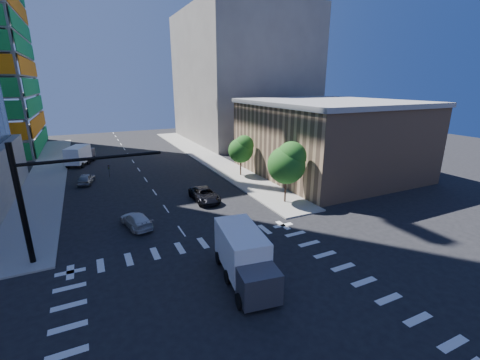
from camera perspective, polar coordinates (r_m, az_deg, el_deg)
ground at (r=20.42m, az=-0.32°, el=-22.47°), size 160.00×160.00×0.00m
road_markings at (r=20.42m, az=-0.32°, el=-22.46°), size 20.00×20.00×0.01m
sidewalk_ne at (r=59.00m, az=-6.12°, el=4.21°), size 5.00×60.00×0.15m
sidewalk_nw at (r=56.05m, az=-30.90°, el=1.18°), size 5.00×60.00×0.15m
commercial_building at (r=48.81m, az=15.35°, el=7.31°), size 20.50×22.50×10.60m
bg_building_ne at (r=77.06m, az=0.19°, el=17.69°), size 24.00×30.00×28.00m
signal_mast_nw at (r=27.01m, az=-31.53°, el=-1.70°), size 10.20×0.40×9.00m
tree_south at (r=35.18m, az=8.52°, el=3.13°), size 4.16×4.16×6.82m
tree_north at (r=45.62m, az=0.31°, el=5.58°), size 3.54×3.52×5.78m
car_nb_far at (r=36.75m, az=-6.31°, el=-2.61°), size 2.50×5.35×1.48m
car_sb_near at (r=31.67m, az=-17.96°, el=-6.79°), size 2.80×4.92×1.34m
car_sb_mid at (r=47.45m, az=-25.69°, el=0.24°), size 2.59×4.40×1.41m
box_truck_near at (r=22.07m, az=1.06°, el=-14.40°), size 3.62×6.73×3.36m
box_truck_far at (r=59.03m, az=-26.43°, el=3.84°), size 4.67×6.53×3.15m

